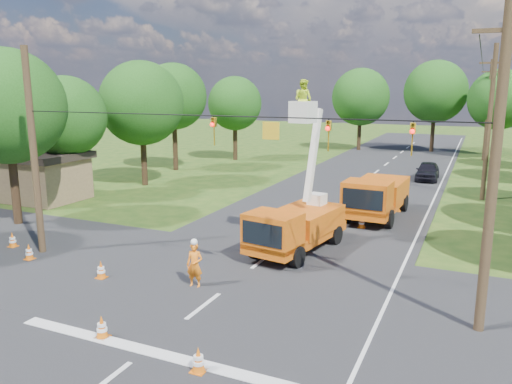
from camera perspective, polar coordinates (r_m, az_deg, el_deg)
The scene contains 31 objects.
ground at distance 35.29m, azimuth 10.51°, elevation -0.24°, with size 140.00×140.00×0.00m, color #244815.
road_main at distance 35.29m, azimuth 10.51°, elevation -0.24°, with size 12.00×100.00×0.06m, color black.
road_cross at distance 18.99m, azimuth -2.93°, elevation -10.68°, with size 56.00×10.00×0.07m, color black.
stop_bar at distance 15.03m, azimuth -12.45°, elevation -17.41°, with size 9.00×0.45×0.02m, color silver.
edge_line at distance 34.45m, azimuth 19.58°, elevation -1.03°, with size 0.12×90.00×0.02m, color silver.
bucket_truck at distance 22.29m, azimuth 4.61°, elevation -2.86°, with size 3.12×6.17×7.63m.
second_truck at distance 28.91m, azimuth 13.56°, elevation -0.45°, with size 2.85×6.68×2.46m.
ground_worker at distance 18.72m, azimuth -7.02°, elevation -8.27°, with size 0.63×0.41×1.73m, color #D94412.
distant_car at distance 42.28m, azimuth 19.02°, elevation 2.29°, with size 1.71×4.26×1.45m, color black.
traffic_cone_0 at distance 15.88m, azimuth -17.21°, elevation -14.54°, with size 0.38×0.38×0.71m.
traffic_cone_1 at distance 13.71m, azimuth -6.60°, elevation -18.53°, with size 0.38×0.38×0.71m.
traffic_cone_2 at distance 23.66m, azimuth 4.56°, elevation -5.18°, with size 0.38×0.38×0.71m.
traffic_cone_3 at distance 26.84m, azimuth 11.98°, elevation -3.34°, with size 0.38×0.38×0.71m.
traffic_cone_4 at distance 20.43m, azimuth -17.29°, elevation -8.50°, with size 0.38×0.38×0.71m.
traffic_cone_5 at distance 23.65m, azimuth -24.51°, elevation -6.26°, with size 0.38×0.38×0.71m.
traffic_cone_6 at distance 25.79m, azimuth -26.07°, elevation -4.95°, with size 0.38×0.38×0.71m.
traffic_cone_7 at distance 30.88m, azimuth 15.91°, elevation -1.55°, with size 0.38×0.38×0.71m.
pole_right_near at distance 15.74m, azimuth 25.61°, elevation 2.76°, with size 1.80×0.30×10.00m.
pole_right_mid at distance 35.65m, azimuth 25.11°, elevation 7.26°, with size 1.80×0.30×10.00m.
pole_right_far at distance 55.63m, azimuth 24.97°, elevation 8.53°, with size 1.80×0.30×10.00m.
pole_left at distance 23.64m, azimuth -24.07°, elevation 4.08°, with size 0.30×0.30×9.00m.
signal_span at distance 16.69m, azimuth 3.70°, elevation 7.03°, with size 18.00×0.29×1.07m.
shed at distance 35.60m, azimuth -23.31°, elevation 1.74°, with size 5.50×4.50×3.15m.
tree_left_b at distance 29.25m, azimuth -26.60°, elevation 8.73°, with size 6.00×6.00×9.32m.
tree_left_c at distance 34.80m, azimuth -20.92°, elevation 8.06°, with size 5.20×5.20×8.06m.
tree_left_d at distance 38.32m, azimuth -12.97°, elevation 9.84°, with size 6.20×6.20×9.24m.
tree_left_e at distance 45.07m, azimuth -9.41°, elevation 10.70°, with size 5.80×5.80×9.41m.
tree_left_f at distance 51.02m, azimuth -2.43°, elevation 10.06°, with size 5.40×5.40×8.40m.
tree_far_a at distance 60.03m, azimuth 11.88°, elevation 10.57°, with size 6.60×6.60×9.50m.
tree_far_b at distance 60.79m, azimuth 19.83°, elevation 10.73°, with size 7.00×7.00×10.32m.
tree_far_c at distance 57.61m, azimuth 26.05°, elevation 9.47°, with size 6.20×6.20×9.18m.
Camera 1 is at (8.07, -13.58, 7.28)m, focal length 35.00 mm.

